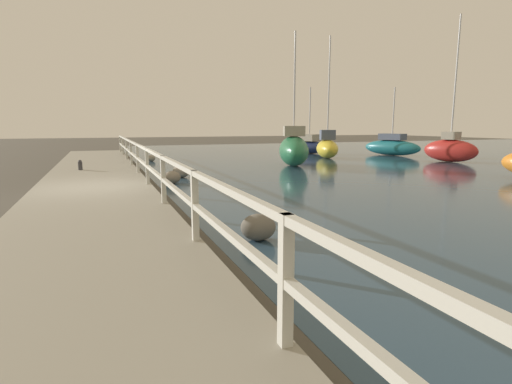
% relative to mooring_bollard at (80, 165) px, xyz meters
% --- Properties ---
extents(ground_plane, '(120.00, 120.00, 0.00)m').
position_rel_mooring_bollard_xyz_m(ground_plane, '(0.54, -4.98, -0.51)').
color(ground_plane, '#4C473D').
extents(dock_walkway, '(3.29, 36.00, 0.31)m').
position_rel_mooring_bollard_xyz_m(dock_walkway, '(0.54, -4.98, -0.36)').
color(dock_walkway, gray).
rests_on(dock_walkway, ground).
extents(railing, '(0.10, 32.50, 1.10)m').
position_rel_mooring_bollard_xyz_m(railing, '(2.08, -4.98, 0.55)').
color(railing, beige).
rests_on(railing, dock_walkway).
extents(boulder_near_dock, '(0.65, 0.59, 0.49)m').
position_rel_mooring_bollard_xyz_m(boulder_near_dock, '(3.38, -10.85, -0.27)').
color(boulder_near_dock, '#666056').
rests_on(boulder_near_dock, ground).
extents(boulder_mid_strip, '(0.69, 0.62, 0.52)m').
position_rel_mooring_bollard_xyz_m(boulder_mid_strip, '(3.77, -1.50, -0.25)').
color(boulder_mid_strip, gray).
rests_on(boulder_mid_strip, ground).
extents(boulder_upstream, '(0.50, 0.45, 0.37)m').
position_rel_mooring_bollard_xyz_m(boulder_upstream, '(3.51, 6.38, -0.32)').
color(boulder_upstream, gray).
rests_on(boulder_upstream, ground).
extents(boulder_far_strip, '(0.61, 0.55, 0.46)m').
position_rel_mooring_bollard_xyz_m(boulder_far_strip, '(3.13, -3.06, -0.28)').
color(boulder_far_strip, slate).
rests_on(boulder_far_strip, ground).
extents(mooring_bollard, '(0.16, 0.16, 0.40)m').
position_rel_mooring_bollard_xyz_m(mooring_bollard, '(0.00, 0.00, 0.00)').
color(mooring_bollard, '#333338').
rests_on(mooring_bollard, dock_walkway).
extents(sailboat_teal, '(2.34, 4.45, 4.62)m').
position_rel_mooring_bollard_xyz_m(sailboat_teal, '(19.72, 5.10, 0.12)').
color(sailboat_teal, '#1E707A').
rests_on(sailboat_teal, water_surface).
extents(sailboat_yellow, '(2.44, 3.57, 7.47)m').
position_rel_mooring_bollard_xyz_m(sailboat_yellow, '(14.31, 4.74, 0.19)').
color(sailboat_yellow, gold).
rests_on(sailboat_yellow, water_surface).
extents(sailboat_green, '(2.95, 4.54, 6.68)m').
position_rel_mooring_bollard_xyz_m(sailboat_green, '(10.12, 1.16, 0.34)').
color(sailboat_green, '#236B42').
rests_on(sailboat_green, water_surface).
extents(sailboat_red, '(1.80, 3.32, 8.04)m').
position_rel_mooring_bollard_xyz_m(sailboat_red, '(19.46, -0.15, 0.23)').
color(sailboat_red, red).
rests_on(sailboat_red, water_surface).
extents(sailboat_navy, '(2.76, 3.97, 4.81)m').
position_rel_mooring_bollard_xyz_m(sailboat_navy, '(15.28, 8.85, 0.06)').
color(sailboat_navy, '#192347').
rests_on(sailboat_navy, water_surface).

